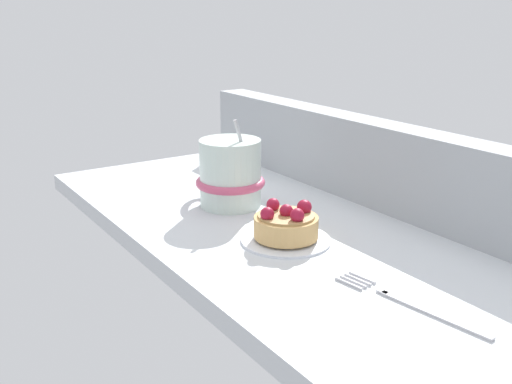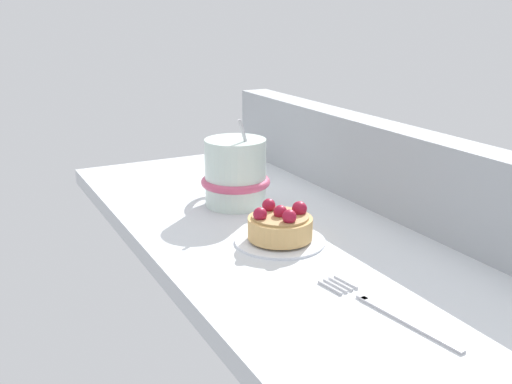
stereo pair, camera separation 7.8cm
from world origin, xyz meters
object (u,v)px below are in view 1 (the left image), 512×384
object	(u,v)px
coffee_mug	(229,174)
dessert_fork	(408,302)
dessert_plate	(286,239)
raspberry_tart	(286,224)

from	to	relation	value
coffee_mug	dessert_fork	distance (cm)	35.68
dessert_plate	raspberry_tart	distance (cm)	1.99
coffee_mug	dessert_fork	world-z (taller)	coffee_mug
raspberry_tart	coffee_mug	xyz separation A→B (cm)	(-15.79, 1.49, 2.38)
dessert_plate	raspberry_tart	bearing A→B (deg)	74.88
dessert_plate	coffee_mug	bearing A→B (deg)	174.56
raspberry_tart	coffee_mug	distance (cm)	16.04
dessert_plate	dessert_fork	world-z (taller)	same
raspberry_tart	coffee_mug	size ratio (longest dim) A/B	0.58
dessert_plate	coffee_mug	world-z (taller)	coffee_mug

